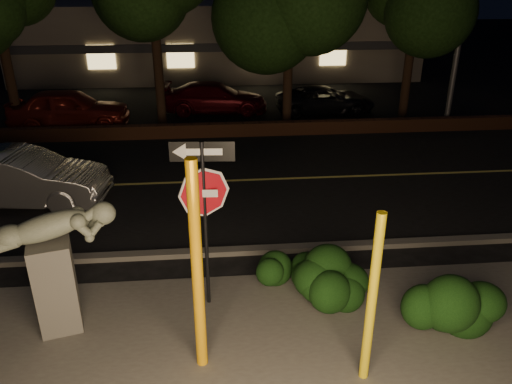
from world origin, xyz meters
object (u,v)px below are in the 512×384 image
yellow_pole_right (372,301)px  sculpture (53,258)px  parked_car_red (69,109)px  parked_car_darkred (215,98)px  silver_sedan (21,178)px  parked_car_dark (325,100)px  yellow_pole_left (197,271)px  signpost (204,193)px

yellow_pole_right → sculpture: bearing=161.3°
parked_car_red → parked_car_darkred: bearing=-72.3°
parked_car_darkred → silver_sedan: bearing=153.4°
silver_sedan → yellow_pole_right: bearing=-127.1°
yellow_pole_right → silver_sedan: (-7.19, 6.88, -0.69)m
yellow_pole_right → parked_car_dark: bearing=79.9°
yellow_pole_left → silver_sedan: size_ratio=0.79×
yellow_pole_left → signpost: bearing=85.9°
signpost → sculpture: bearing=-166.0°
silver_sedan → parked_car_darkred: (5.19, 8.71, -0.08)m
parked_car_red → signpost: bearing=-155.4°
yellow_pole_left → yellow_pole_right: yellow_pole_left is taller
signpost → sculpture: signpost is taller
sculpture → parked_car_darkred: 14.25m
signpost → sculpture: size_ratio=1.41×
yellow_pole_left → parked_car_dark: (5.15, 14.52, -1.15)m
sculpture → silver_sedan: 5.77m
yellow_pole_left → parked_car_red: size_ratio=0.77×
signpost → sculpture: 2.69m
sculpture → silver_sedan: bearing=99.2°
yellow_pole_right → parked_car_darkred: yellow_pole_right is taller
parked_car_dark → yellow_pole_right: bearing=168.6°
yellow_pole_left → silver_sedan: yellow_pole_left is taller
yellow_pole_left → silver_sedan: bearing=126.6°
yellow_pole_right → parked_car_darkred: bearing=97.3°
parked_car_red → silver_sedan: bearing=-175.9°
signpost → parked_car_dark: signpost is taller
yellow_pole_right → signpost: (-2.35, 2.08, 0.84)m
signpost → parked_car_red: signpost is taller
yellow_pole_left → signpost: 1.66m
sculpture → parked_car_red: (-2.79, 12.17, -0.62)m
sculpture → signpost: bearing=-5.0°
yellow_pole_right → parked_car_dark: size_ratio=0.68×
yellow_pole_left → signpost: yellow_pole_left is taller
sculpture → yellow_pole_left: bearing=-40.1°
yellow_pole_left → signpost: size_ratio=1.09×
yellow_pole_right → parked_car_dark: yellow_pole_right is taller
sculpture → silver_sedan: (-2.33, 5.23, -0.67)m
signpost → parked_car_red: size_ratio=0.70×
yellow_pole_left → parked_car_darkred: 15.12m
yellow_pole_right → sculpture: yellow_pole_right is taller
yellow_pole_left → sculpture: size_ratio=1.54×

